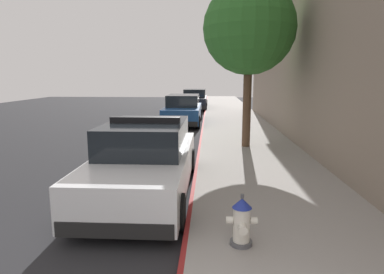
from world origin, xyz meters
TOP-DOWN VIEW (x-y plane):
  - ground_plane at (-4.31, 10.00)m, footprint 31.60×60.00m
  - sidewalk_pavement at (1.69, 10.00)m, footprint 3.38×60.00m
  - curb_painted_edge at (-0.04, 10.00)m, footprint 0.08×60.00m
  - police_cruiser at (-1.06, 5.44)m, footprint 1.94×4.84m
  - parked_car_silver_ahead at (-1.14, 16.42)m, footprint 1.94×4.84m
  - parked_car_dark_far at (-0.89, 24.70)m, footprint 1.94×4.84m
  - fire_hydrant at (0.77, 3.03)m, footprint 0.44×0.40m
  - street_tree at (1.56, 9.95)m, footprint 3.03×3.03m

SIDE VIEW (x-z plane):
  - ground_plane at x=-4.31m, z-range -0.20..0.00m
  - sidewalk_pavement at x=1.69m, z-range 0.00..0.14m
  - curb_painted_edge at x=-0.04m, z-range 0.00..0.14m
  - fire_hydrant at x=0.77m, z-range 0.11..0.87m
  - parked_car_silver_ahead at x=-1.14m, z-range -0.04..1.52m
  - parked_car_dark_far at x=-0.89m, z-range -0.04..1.52m
  - police_cruiser at x=-1.06m, z-range -0.10..1.58m
  - street_tree at x=1.56m, z-range 1.33..6.79m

